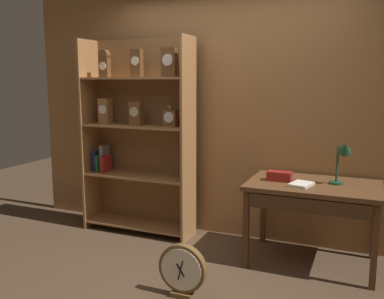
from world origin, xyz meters
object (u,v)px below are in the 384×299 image
object	(u,v)px
toolbox_small	(279,176)
round_clock_large	(182,270)
bookshelf	(138,136)
workbench	(313,193)
open_repair_manual	(301,184)
desk_lamp	(343,155)

from	to	relation	value
toolbox_small	round_clock_large	size ratio (longest dim) A/B	0.51
toolbox_small	round_clock_large	world-z (taller)	toolbox_small
bookshelf	toolbox_small	distance (m)	1.60
workbench	toolbox_small	distance (m)	0.33
open_repair_manual	bookshelf	bearing A→B (deg)	-174.09
desk_lamp	toolbox_small	distance (m)	0.58
toolbox_small	round_clock_large	bearing A→B (deg)	-117.87
bookshelf	desk_lamp	world-z (taller)	bookshelf
round_clock_large	desk_lamp	bearing A→B (deg)	44.46
desk_lamp	toolbox_small	size ratio (longest dim) A/B	1.90
bookshelf	round_clock_large	bearing A→B (deg)	-47.92
toolbox_small	open_repair_manual	bearing A→B (deg)	-26.57
workbench	round_clock_large	size ratio (longest dim) A/B	2.71
workbench	round_clock_large	bearing A→B (deg)	-129.72
toolbox_small	round_clock_large	distance (m)	1.26
toolbox_small	open_repair_manual	world-z (taller)	toolbox_small
bookshelf	round_clock_large	distance (m)	1.78
workbench	round_clock_large	world-z (taller)	workbench
bookshelf	open_repair_manual	size ratio (longest dim) A/B	9.47
bookshelf	toolbox_small	size ratio (longest dim) A/B	9.63
toolbox_small	open_repair_manual	xyz separation A→B (m)	(0.21, -0.11, -0.03)
desk_lamp	toolbox_small	bearing A→B (deg)	-175.27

